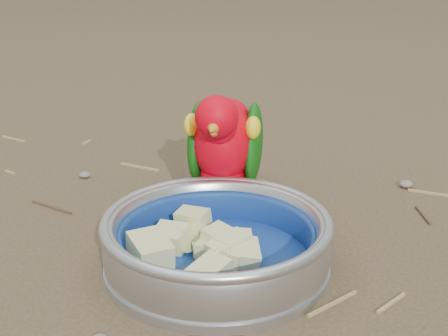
# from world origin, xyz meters

# --- Properties ---
(ground) EXTENTS (60.00, 60.00, 0.00)m
(ground) POSITION_xyz_m (0.00, 0.00, 0.00)
(ground) COLOR #4F3D2B
(food_bowl) EXTENTS (0.24, 0.24, 0.02)m
(food_bowl) POSITION_xyz_m (0.07, 0.02, 0.01)
(food_bowl) COLOR #B2B2BA
(food_bowl) RESTS_ON ground
(bowl_wall) EXTENTS (0.24, 0.24, 0.04)m
(bowl_wall) POSITION_xyz_m (0.07, 0.02, 0.04)
(bowl_wall) COLOR #B2B2BA
(bowl_wall) RESTS_ON food_bowl
(fruit_wedges) EXTENTS (0.14, 0.14, 0.03)m
(fruit_wedges) POSITION_xyz_m (0.07, 0.02, 0.03)
(fruit_wedges) COLOR beige
(fruit_wedges) RESTS_ON food_bowl
(lory_parrot) EXTENTS (0.10, 0.20, 0.16)m
(lory_parrot) POSITION_xyz_m (0.05, 0.17, 0.08)
(lory_parrot) COLOR red
(lory_parrot) RESTS_ON ground
(ground_debris) EXTENTS (0.90, 0.80, 0.01)m
(ground_debris) POSITION_xyz_m (-0.04, 0.03, 0.00)
(ground_debris) COLOR #A18050
(ground_debris) RESTS_ON ground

